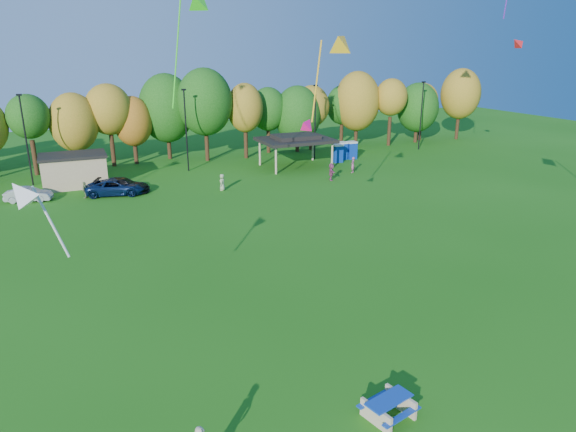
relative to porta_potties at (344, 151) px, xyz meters
name	(u,v)px	position (x,y,z in m)	size (l,w,h in m)	color
ground	(355,363)	(-21.04, -38.05, -1.10)	(160.00, 160.00, 0.00)	#19600F
tree_line	(149,114)	(-22.07, 7.46, 4.82)	(93.57, 10.55, 11.15)	black
lamp_posts	(186,128)	(-19.04, 1.95, 3.80)	(64.50, 0.25, 9.09)	black
utility_building	(74,170)	(-31.04, -0.05, 0.54)	(6.30, 4.30, 3.25)	tan
pavilion	(296,139)	(-7.04, -1.05, 2.13)	(8.20, 6.20, 3.77)	tan
porta_potties	(344,151)	(0.00, 0.00, 0.00)	(3.75, 2.37, 2.18)	#0B3299
picnic_table	(389,407)	(-21.73, -41.60, -0.62)	(2.20, 1.96, 0.82)	tan
car_b	(28,194)	(-35.20, -4.29, -0.44)	(1.39, 3.98, 1.31)	#A6A7AC
car_c	(116,187)	(-27.69, -5.21, -0.35)	(2.48, 5.38, 1.50)	#0B1D43
car_d	(123,185)	(-26.98, -4.73, -0.37)	(2.04, 5.02, 1.46)	black
far_person_0	(331,172)	(-6.28, -8.46, -0.18)	(1.70, 0.54, 1.83)	#9A406D
far_person_1	(353,165)	(-2.47, -6.42, -0.21)	(0.65, 0.43, 1.78)	#A74E7A
far_person_2	(85,190)	(-30.39, -5.16, -0.32)	(0.91, 0.38, 1.55)	#6F804E
far_person_4	(222,182)	(-17.98, -7.75, -0.28)	(0.80, 0.52, 1.64)	#8DA36F
kite_2	(517,43)	(8.85, -16.65, 12.68)	(1.48, 1.15, 1.44)	red
kite_4	(199,0)	(-23.26, -22.47, 14.92)	(3.04, 3.97, 7.40)	#31D61C
kite_6	(308,124)	(-18.69, -28.11, 8.07)	(1.40, 1.36, 1.14)	#FF0E79
kite_10	(22,194)	(-33.28, -34.74, 7.24)	(2.16, 1.49, 3.44)	silver
kite_15	(341,42)	(-16.23, -27.40, 12.51)	(2.85, 2.94, 5.57)	#EFAD19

